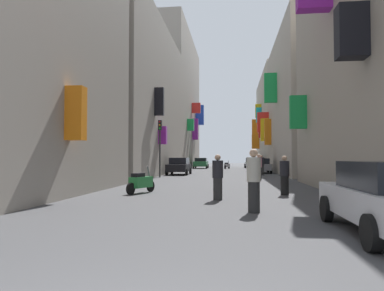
% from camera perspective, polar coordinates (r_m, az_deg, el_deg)
% --- Properties ---
extents(ground_plane, '(140.00, 140.00, 0.00)m').
position_cam_1_polar(ground_plane, '(32.17, 4.97, -4.64)').
color(ground_plane, '#424244').
extents(building_left_mid_b, '(6.71, 19.60, 13.39)m').
position_cam_1_polar(building_left_mid_b, '(32.12, -9.70, 7.36)').
color(building_left_mid_b, gray).
rests_on(building_left_mid_b, ground).
extents(building_left_mid_c, '(7.28, 21.91, 19.17)m').
position_cam_1_polar(building_left_mid_c, '(52.58, -3.24, 6.85)').
color(building_left_mid_c, gray).
rests_on(building_left_mid_c, ground).
extents(building_right_mid_c, '(7.29, 17.01, 12.75)m').
position_cam_1_polar(building_right_mid_c, '(34.84, 18.34, 6.16)').
color(building_right_mid_c, '#B2A899').
rests_on(building_right_mid_c, ground).
extents(building_right_far, '(7.16, 19.87, 13.25)m').
position_cam_1_polar(building_right_far, '(52.91, 14.29, 3.62)').
color(building_right_far, '#BCB29E').
rests_on(building_right_far, ground).
extents(parked_car_black, '(1.90, 4.00, 1.50)m').
position_cam_1_polar(parked_car_black, '(31.43, -2.10, -3.29)').
color(parked_car_black, black).
rests_on(parked_car_black, ground).
extents(parked_car_white, '(1.90, 4.35, 1.50)m').
position_cam_1_polar(parked_car_white, '(53.83, 9.48, -2.73)').
color(parked_car_white, white).
rests_on(parked_car_white, ground).
extents(parked_car_grey, '(1.94, 4.27, 1.44)m').
position_cam_1_polar(parked_car_grey, '(35.44, 10.97, -3.15)').
color(parked_car_grey, slate).
rests_on(parked_car_grey, ground).
extents(parked_car_green, '(2.00, 4.12, 1.48)m').
position_cam_1_polar(parked_car_green, '(50.09, 1.45, -2.81)').
color(parked_car_green, '#236638').
rests_on(parked_car_green, ground).
extents(parked_car_blue, '(1.98, 4.47, 1.52)m').
position_cam_1_polar(parked_car_blue, '(46.03, 10.44, -2.84)').
color(parked_car_blue, navy).
rests_on(parked_car_blue, ground).
extents(scooter_green, '(0.81, 1.83, 1.13)m').
position_cam_1_polar(scooter_green, '(15.04, -8.24, -5.87)').
color(scooter_green, '#287F3D').
rests_on(scooter_green, ground).
extents(scooter_silver, '(0.80, 1.71, 1.13)m').
position_cam_1_polar(scooter_silver, '(48.16, 5.66, -3.21)').
color(scooter_silver, '#ADADB2').
rests_on(scooter_silver, ground).
extents(scooter_black, '(0.80, 1.69, 1.13)m').
position_cam_1_polar(scooter_black, '(42.97, 4.24, -3.36)').
color(scooter_black, black).
rests_on(scooter_black, ground).
extents(pedestrian_crossing, '(0.54, 0.54, 1.72)m').
position_cam_1_polar(pedestrian_crossing, '(30.74, 11.19, -3.13)').
color(pedestrian_crossing, '#292929').
rests_on(pedestrian_crossing, ground).
extents(pedestrian_near_left, '(0.40, 0.40, 1.72)m').
position_cam_1_polar(pedestrian_near_left, '(9.78, 9.93, -5.61)').
color(pedestrian_near_left, '#262626').
rests_on(pedestrian_near_left, ground).
extents(pedestrian_near_right, '(0.49, 0.49, 1.57)m').
position_cam_1_polar(pedestrian_near_right, '(14.64, 14.69, -4.70)').
color(pedestrian_near_right, black).
rests_on(pedestrian_near_right, ground).
extents(pedestrian_mid_street, '(0.53, 0.53, 1.60)m').
position_cam_1_polar(pedestrian_mid_street, '(12.49, 4.17, -5.16)').
color(pedestrian_mid_street, '#282828').
rests_on(pedestrian_mid_street, ground).
extents(pedestrian_far_away, '(0.54, 0.54, 1.74)m').
position_cam_1_polar(pedestrian_far_away, '(23.96, 10.74, -3.44)').
color(pedestrian_far_away, '#272727').
rests_on(pedestrian_far_away, ground).
extents(traffic_light_near_corner, '(0.26, 0.34, 4.35)m').
position_cam_1_polar(traffic_light_near_corner, '(26.99, -5.19, 1.13)').
color(traffic_light_near_corner, '#2D2D2D').
rests_on(traffic_light_near_corner, ground).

